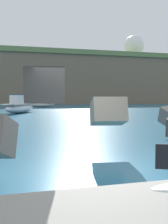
% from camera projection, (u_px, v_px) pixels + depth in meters
% --- Properties ---
extents(ground_plane, '(400.00, 400.00, 0.00)m').
position_uv_depth(ground_plane, '(88.00, 171.00, 6.48)').
color(ground_plane, '#235B7A').
extents(boat_mid_centre, '(4.90, 3.11, 1.90)m').
position_uv_depth(boat_mid_centre, '(41.00, 104.00, 46.60)').
color(boat_mid_centre, beige).
rests_on(boat_mid_centre, ground).
extents(boat_mid_right, '(4.36, 6.27, 2.10)m').
position_uv_depth(boat_mid_right, '(20.00, 107.00, 29.91)').
color(boat_mid_right, white).
rests_on(boat_mid_right, ground).
extents(headland_bluff, '(84.71, 43.39, 13.32)m').
position_uv_depth(headland_bluff, '(58.00, 82.00, 85.06)').
color(headland_bluff, '#756651').
rests_on(headland_bluff, ground).
extents(radar_dome, '(7.07, 7.07, 10.13)m').
position_uv_depth(radar_dome, '(134.00, 49.00, 94.54)').
color(radar_dome, silver).
rests_on(radar_dome, headland_bluff).
extents(station_building_east, '(5.81, 6.74, 4.36)m').
position_uv_depth(station_building_east, '(32.00, 56.00, 90.49)').
color(station_building_east, beige).
rests_on(station_building_east, headland_bluff).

